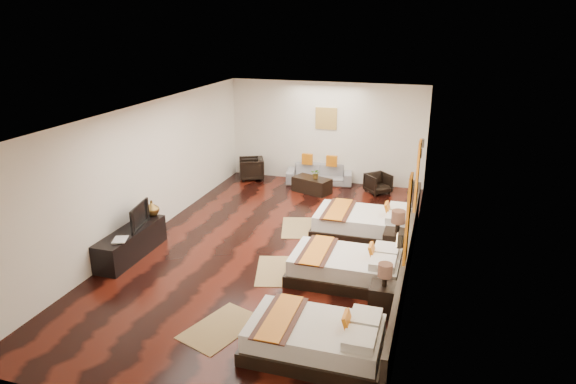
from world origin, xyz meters
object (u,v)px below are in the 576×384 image
(armchair_right, at_px, (378,183))
(table_plant, at_px, (316,174))
(book, at_px, (113,240))
(armchair_left, at_px, (251,169))
(bed_mid, at_px, (347,267))
(figurine, at_px, (152,208))
(coffee_table, at_px, (312,185))
(nightstand_b, at_px, (396,241))
(tv, at_px, (136,216))
(sofa, at_px, (319,174))
(tv_console, at_px, (131,243))
(bed_far, at_px, (365,224))
(bed_near, at_px, (316,338))
(nightstand_a, at_px, (383,295))

(armchair_right, relative_size, table_plant, 2.08)
(book, bearing_deg, armchair_left, 85.73)
(bed_mid, xyz_separation_m, armchair_right, (-0.10, 4.93, 0.01))
(figurine, relative_size, coffee_table, 0.32)
(nightstand_b, relative_size, tv, 1.18)
(sofa, xyz_separation_m, table_plant, (0.12, -0.86, 0.28))
(bed_mid, relative_size, sofa, 1.08)
(tv, height_order, sofa, tv)
(book, relative_size, table_plant, 1.18)
(nightstand_b, xyz_separation_m, table_plant, (-2.42, 3.27, 0.20))
(tv_console, xyz_separation_m, sofa, (2.40, 5.58, -0.01))
(bed_far, height_order, book, bed_far)
(tv_console, height_order, tv, tv)
(book, bearing_deg, table_plant, 64.28)
(tv, bearing_deg, bed_near, -127.06)
(bed_near, xyz_separation_m, sofa, (-1.79, 7.49, 0.02))
(bed_near, relative_size, tv, 2.29)
(book, height_order, figurine, figurine)
(nightstand_a, height_order, table_plant, nightstand_a)
(figurine, distance_m, armchair_right, 6.03)
(bed_mid, relative_size, nightstand_b, 2.00)
(tv_console, bearing_deg, nightstand_b, 16.28)
(bed_far, distance_m, tv_console, 4.80)
(bed_mid, xyz_separation_m, nightstand_a, (0.75, -0.87, 0.04))
(nightstand_a, xyz_separation_m, nightstand_b, (0.00, 2.02, 0.05))
(tv_console, bearing_deg, table_plant, 61.85)
(tv_console, xyz_separation_m, armchair_left, (0.44, 5.38, 0.04))
(table_plant, bearing_deg, tv, -118.56)
(figurine, bearing_deg, sofa, 63.21)
(nightstand_a, distance_m, coffee_table, 5.92)
(book, relative_size, armchair_left, 0.48)
(tv, xyz_separation_m, table_plant, (2.47, 4.54, -0.25))
(tv, distance_m, table_plant, 5.17)
(armchair_right, bearing_deg, bed_far, -131.39)
(coffee_table, bearing_deg, armchair_left, 162.71)
(book, distance_m, table_plant, 5.81)
(tv, distance_m, figurine, 0.66)
(nightstand_a, xyz_separation_m, armchair_right, (-0.85, 5.80, -0.03))
(bed_near, xyz_separation_m, bed_mid, (0.00, 2.21, 0.01))
(bed_mid, distance_m, book, 4.29)
(sofa, bearing_deg, coffee_table, -101.06)
(book, bearing_deg, armchair_right, 54.50)
(tv_console, distance_m, figurine, 0.93)
(tv_console, bearing_deg, sofa, 66.70)
(tv, xyz_separation_m, figurine, (-0.05, 0.65, -0.08))
(bed_mid, distance_m, armchair_right, 4.93)
(nightstand_b, relative_size, book, 2.95)
(sofa, bearing_deg, nightstand_a, -78.59)
(tv_console, bearing_deg, figurine, 90.00)
(bed_near, relative_size, armchair_left, 2.75)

